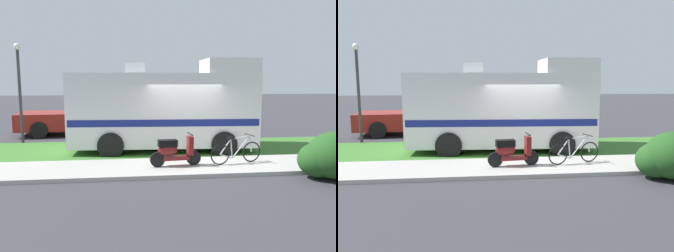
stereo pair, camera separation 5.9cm
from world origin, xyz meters
TOP-DOWN VIEW (x-y plane):
  - ground_plane at (0.00, 0.00)m, footprint 80.00×80.00m
  - sidewalk at (0.00, -1.20)m, footprint 24.00×2.00m
  - grass_strip at (0.00, 1.50)m, footprint 24.00×3.40m
  - motorhome_rv at (-0.50, 1.48)m, footprint 6.75×2.89m
  - scooter at (-0.57, -1.25)m, footprint 1.55×0.50m
  - bicycle at (1.37, -1.16)m, footprint 1.70×0.59m
  - pickup_truck_near at (-3.86, 5.65)m, footprint 5.43×2.41m
  - pickup_truck_far at (-0.06, 9.35)m, footprint 5.36×2.20m
  - bush_by_porch at (3.58, -2.69)m, footprint 1.80×1.35m
  - street_lamp_post at (-6.30, 3.60)m, footprint 0.28×0.28m

SIDE VIEW (x-z plane):
  - ground_plane at x=0.00m, z-range 0.00..0.00m
  - grass_strip at x=0.00m, z-range 0.00..0.08m
  - sidewalk at x=0.00m, z-range 0.00..0.12m
  - bicycle at x=1.37m, z-range 0.05..0.92m
  - scooter at x=-0.57m, z-range 0.10..1.06m
  - bush_by_porch at x=3.58m, z-range -0.03..1.24m
  - pickup_truck_near at x=-3.86m, z-range 0.07..1.78m
  - pickup_truck_far at x=-0.06m, z-range 0.07..1.79m
  - motorhome_rv at x=-0.50m, z-range -0.08..3.31m
  - street_lamp_post at x=-6.30m, z-range 0.45..4.54m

